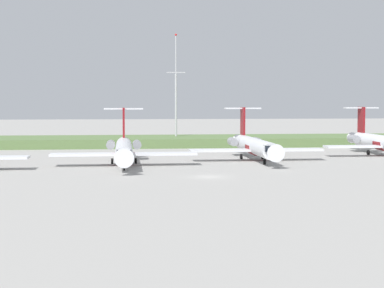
# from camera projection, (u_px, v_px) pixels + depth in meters

# --- Properties ---
(ground_plane) EXTENTS (500.00, 500.00, 0.00)m
(ground_plane) POSITION_uv_depth(u_px,v_px,m) (187.00, 157.00, 113.60)
(ground_plane) COLOR #9E9B96
(grass_berm) EXTENTS (320.00, 20.00, 1.98)m
(grass_berm) POSITION_uv_depth(u_px,v_px,m) (173.00, 141.00, 144.13)
(grass_berm) COLOR #597542
(grass_berm) RESTS_ON ground
(regional_jet_third) EXTENTS (22.81, 31.00, 9.00)m
(regional_jet_third) POSITION_uv_depth(u_px,v_px,m) (124.00, 149.00, 99.61)
(regional_jet_third) COLOR silver
(regional_jet_third) RESTS_ON ground
(regional_jet_fourth) EXTENTS (22.81, 31.00, 9.00)m
(regional_jet_fourth) POSITION_uv_depth(u_px,v_px,m) (254.00, 145.00, 107.94)
(regional_jet_fourth) COLOR silver
(regional_jet_fourth) RESTS_ON ground
(regional_jet_fifth) EXTENTS (22.81, 31.00, 9.00)m
(regional_jet_fifth) POSITION_uv_depth(u_px,v_px,m) (382.00, 142.00, 116.97)
(regional_jet_fifth) COLOR silver
(regional_jet_fifth) RESTS_ON ground
(antenna_mast) EXTENTS (4.40, 0.50, 25.80)m
(antenna_mast) POSITION_uv_depth(u_px,v_px,m) (176.00, 99.00, 146.14)
(antenna_mast) COLOR #B2B2B7
(antenna_mast) RESTS_ON ground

